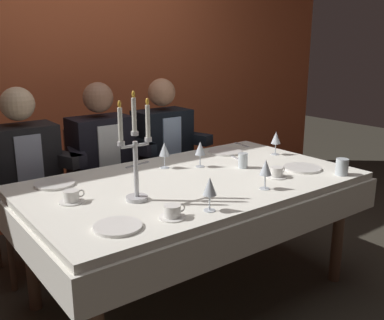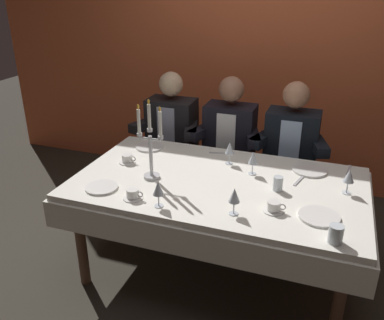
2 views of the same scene
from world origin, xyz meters
TOP-DOWN VIEW (x-y plane):
  - ground_plane at (0.00, 0.00)m, footprint 12.00×12.00m
  - back_wall at (0.00, 1.66)m, footprint 6.00×0.12m
  - dining_table at (0.00, 0.00)m, footprint 1.94×1.14m
  - candelabra at (-0.44, -0.11)m, footprint 0.19×0.11m
  - dinner_plate_0 at (0.56, 0.36)m, footprint 0.24×0.24m
  - dinner_plate_1 at (0.66, -0.25)m, footprint 0.23×0.23m
  - dinner_plate_2 at (-0.67, -0.36)m, footprint 0.21×0.21m
  - dinner_plate_3 at (-0.68, 0.37)m, footprint 0.22×0.22m
  - wine_glass_0 at (-0.01, 0.29)m, footprint 0.07×0.07m
  - wine_glass_1 at (-0.24, -0.44)m, footprint 0.07×0.07m
  - wine_glass_2 at (0.20, -0.37)m, footprint 0.07×0.07m
  - wine_glass_3 at (0.80, 0.11)m, footprint 0.07×0.07m
  - wine_glass_4 at (0.19, 0.18)m, footprint 0.07×0.07m
  - water_tumbler_0 at (0.39, -0.00)m, footprint 0.06×0.06m
  - water_tumbler_1 at (0.75, -0.46)m, footprint 0.07×0.07m
  - coffee_cup_0 at (-0.71, 0.06)m, footprint 0.13×0.12m
  - coffee_cup_1 at (0.41, -0.26)m, footprint 0.13×0.12m
  - coffee_cup_2 at (-0.42, -0.40)m, footprint 0.13×0.12m
  - knife_0 at (0.51, 0.19)m, footprint 0.06×0.19m
  - fork_1 at (0.82, 0.46)m, footprint 0.04×0.17m
  - knife_2 at (-0.11, 0.45)m, footprint 0.19×0.06m
  - seated_diner_0 at (-0.69, 0.89)m, footprint 0.63×0.48m
  - seated_diner_1 at (-0.16, 0.89)m, footprint 0.63×0.48m
  - seated_diner_2 at (0.37, 0.89)m, footprint 0.63×0.48m

SIDE VIEW (x-z plane):
  - ground_plane at x=0.00m, z-range 0.00..0.00m
  - dining_table at x=0.00m, z-range 0.25..0.99m
  - seated_diner_0 at x=-0.69m, z-range 0.12..1.36m
  - seated_diner_1 at x=-0.16m, z-range 0.12..1.36m
  - seated_diner_2 at x=0.37m, z-range 0.12..1.36m
  - knife_0 at x=0.51m, z-range 0.74..0.75m
  - fork_1 at x=0.82m, z-range 0.74..0.75m
  - knife_2 at x=-0.11m, z-range 0.74..0.75m
  - dinner_plate_0 at x=0.56m, z-range 0.74..0.75m
  - dinner_plate_1 at x=0.66m, z-range 0.74..0.75m
  - dinner_plate_2 at x=-0.67m, z-range 0.74..0.75m
  - dinner_plate_3 at x=-0.68m, z-range 0.74..0.75m
  - coffee_cup_0 at x=-0.71m, z-range 0.74..0.80m
  - coffee_cup_1 at x=0.41m, z-range 0.74..0.80m
  - coffee_cup_2 at x=-0.42m, z-range 0.74..0.80m
  - water_tumbler_0 at x=0.39m, z-range 0.74..0.83m
  - water_tumbler_1 at x=0.75m, z-range 0.74..0.84m
  - wine_glass_1 at x=-0.24m, z-range 0.77..0.94m
  - wine_glass_2 at x=0.20m, z-range 0.77..0.94m
  - wine_glass_0 at x=-0.01m, z-range 0.77..0.94m
  - wine_glass_3 at x=0.80m, z-range 0.77..0.94m
  - wine_glass_4 at x=0.19m, z-range 0.77..0.94m
  - candelabra at x=-0.44m, z-range 0.69..1.23m
  - back_wall at x=0.00m, z-range 0.00..2.70m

